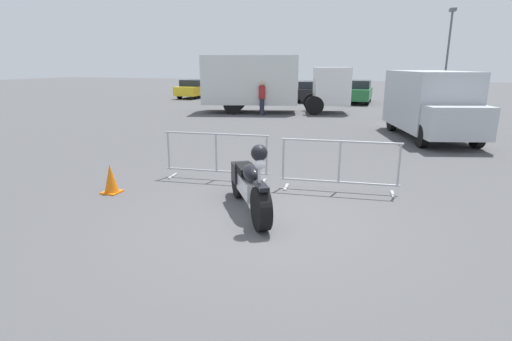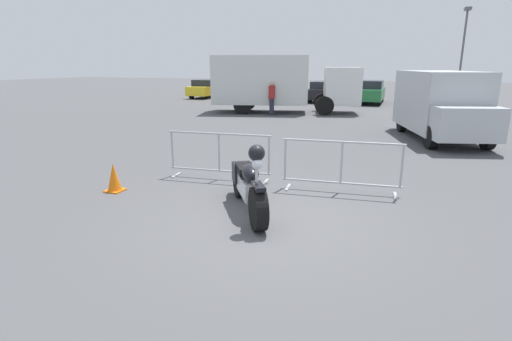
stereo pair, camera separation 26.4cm
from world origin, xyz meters
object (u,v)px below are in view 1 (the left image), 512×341
(box_truck, at_px, (267,82))
(pedestrian, at_px, (262,97))
(motorcycle, at_px, (249,183))
(parked_car_red, at_px, (231,89))
(traffic_cone, at_px, (111,179))
(delivery_van, at_px, (430,102))
(street_lamp, at_px, (449,44))
(parked_car_green, at_px, (357,91))
(crowd_barrier_near, at_px, (216,156))
(parked_car_yellow, at_px, (195,89))
(parked_car_silver, at_px, (272,90))
(parked_car_black, at_px, (312,91))
(crowd_barrier_far, at_px, (339,165))

(box_truck, height_order, pedestrian, box_truck)
(motorcycle, distance_m, pedestrian, 13.88)
(parked_car_red, bearing_deg, traffic_cone, -164.46)
(delivery_van, distance_m, street_lamp, 12.21)
(parked_car_green, height_order, traffic_cone, parked_car_green)
(box_truck, xyz_separation_m, pedestrian, (0.10, -1.25, -0.72))
(crowd_barrier_near, bearing_deg, street_lamp, 70.98)
(crowd_barrier_near, xyz_separation_m, parked_car_green, (1.42, 20.04, 0.20))
(delivery_van, bearing_deg, parked_car_yellow, -145.63)
(delivery_van, bearing_deg, crowd_barrier_near, -49.94)
(crowd_barrier_near, xyz_separation_m, traffic_cone, (-1.64, -1.57, -0.27))
(parked_car_red, relative_size, traffic_cone, 7.52)
(crowd_barrier_near, height_order, parked_car_yellow, parked_car_yellow)
(pedestrian, bearing_deg, parked_car_silver, -102.86)
(box_truck, bearing_deg, parked_car_black, 67.09)
(parked_car_green, height_order, pedestrian, pedestrian)
(crowd_barrier_near, xyz_separation_m, parked_car_red, (-7.79, 20.27, 0.21))
(crowd_barrier_far, height_order, parked_car_green, parked_car_green)
(parked_car_red, bearing_deg, parked_car_yellow, 86.97)
(motorcycle, height_order, crowd_barrier_far, motorcycle)
(parked_car_black, relative_size, street_lamp, 0.72)
(crowd_barrier_far, bearing_deg, delivery_van, 73.29)
(pedestrian, height_order, traffic_cone, pedestrian)
(crowd_barrier_far, xyz_separation_m, delivery_van, (2.21, 7.37, 0.68))
(parked_car_red, distance_m, parked_car_black, 6.15)
(parked_car_yellow, height_order, parked_car_red, parked_car_red)
(box_truck, distance_m, pedestrian, 1.44)
(parked_car_silver, distance_m, parked_car_green, 6.17)
(motorcycle, xyz_separation_m, parked_car_yellow, (-12.23, 22.10, 0.18))
(crowd_barrier_far, height_order, street_lamp, street_lamp)
(parked_car_red, distance_m, parked_car_silver, 3.09)
(motorcycle, xyz_separation_m, parked_car_silver, (-6.09, 22.27, 0.22))
(crowd_barrier_near, distance_m, street_lamp, 20.57)
(parked_car_black, distance_m, street_lamp, 8.86)
(parked_car_yellow, relative_size, parked_car_black, 0.99)
(motorcycle, xyz_separation_m, crowd_barrier_near, (-1.37, 1.67, 0.04))
(parked_car_black, height_order, parked_car_green, parked_car_green)
(parked_car_yellow, bearing_deg, crowd_barrier_near, -152.18)
(parked_car_red, bearing_deg, motorcycle, -157.53)
(parked_car_green, bearing_deg, street_lamp, -99.22)
(crowd_barrier_far, xyz_separation_m, parked_car_red, (-10.53, 20.27, 0.21))
(parked_car_yellow, relative_size, pedestrian, 2.41)
(parked_car_silver, xyz_separation_m, pedestrian, (2.10, -8.97, 0.19))
(crowd_barrier_near, distance_m, delivery_van, 8.90)
(crowd_barrier_far, height_order, pedestrian, pedestrian)
(traffic_cone, relative_size, street_lamp, 0.10)
(crowd_barrier_near, bearing_deg, traffic_cone, -136.30)
(box_truck, distance_m, parked_car_black, 7.48)
(crowd_barrier_far, xyz_separation_m, street_lamp, (3.89, 19.21, 3.15))
(box_truck, relative_size, parked_car_red, 1.81)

